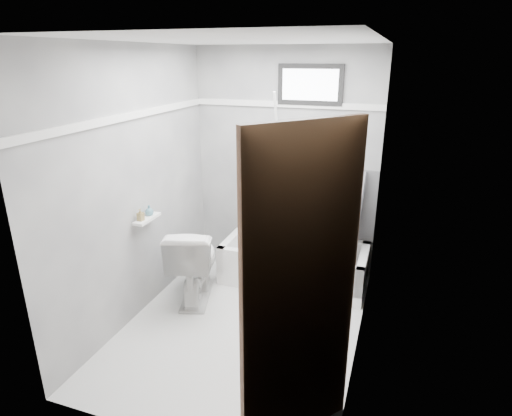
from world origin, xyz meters
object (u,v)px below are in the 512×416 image
at_px(office_chair, 325,226).
at_px(door, 336,336).
at_px(bathtub, 294,263).
at_px(toilet, 194,262).
at_px(soap_bottle_a, 140,215).
at_px(soap_bottle_b, 149,210).

bearing_deg(office_chair, door, -69.90).
bearing_deg(bathtub, toilet, -142.90).
bearing_deg(soap_bottle_a, office_chair, 35.01).
xyz_separation_m(bathtub, soap_bottle_b, (-1.17, -0.85, 0.75)).
height_order(bathtub, toilet, toilet).
bearing_deg(toilet, door, 118.85).
distance_m(office_chair, soap_bottle_b, 1.74).
height_order(office_chair, door, door).
bearing_deg(door, soap_bottle_b, 144.72).
bearing_deg(soap_bottle_b, door, -35.28).
bearing_deg(soap_bottle_b, bathtub, 36.05).
height_order(door, soap_bottle_b, door).
bearing_deg(soap_bottle_b, office_chair, 31.18).
bearing_deg(bathtub, soap_bottle_a, -139.71).
bearing_deg(office_chair, toilet, -140.62).
bearing_deg(soap_bottle_a, toilet, 47.47).
relative_size(office_chair, toilet, 1.38).
bearing_deg(toilet, soap_bottle_a, 30.72).
relative_size(toilet, soap_bottle_a, 6.92).
bearing_deg(door, soap_bottle_a, 147.60).
bearing_deg(soap_bottle_a, door, -32.40).
height_order(bathtub, soap_bottle_a, soap_bottle_a).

